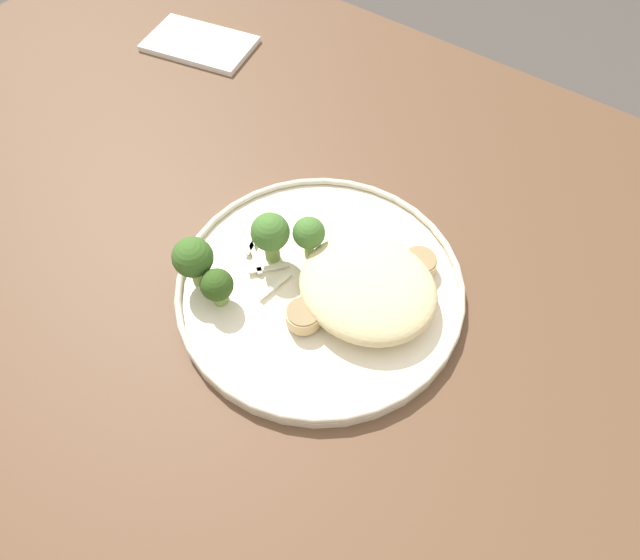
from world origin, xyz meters
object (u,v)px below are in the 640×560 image
at_px(dinner_plate, 320,286).
at_px(seared_scallop_center_golden, 370,285).
at_px(broccoli_floret_beside_noodles, 309,234).
at_px(broccoli_floret_center_pile, 217,286).
at_px(seared_scallop_left_edge, 403,308).
at_px(seared_scallop_rear_pale, 396,291).
at_px(seared_scallop_half_hidden, 305,314).
at_px(broccoli_floret_near_rim, 270,234).
at_px(broccoli_floret_rear_charred, 193,258).
at_px(folded_napkin, 200,44).
at_px(seared_scallop_tiny_bay, 419,263).

bearing_deg(dinner_plate, seared_scallop_center_golden, -152.11).
bearing_deg(broccoli_floret_beside_noodles, broccoli_floret_center_pile, 68.99).
distance_m(dinner_plate, seared_scallop_left_edge, 0.09).
distance_m(dinner_plate, broccoli_floret_center_pile, 0.10).
xyz_separation_m(dinner_plate, seared_scallop_rear_pale, (-0.07, -0.03, 0.01)).
relative_size(dinner_plate, seared_scallop_center_golden, 10.96).
height_order(seared_scallop_half_hidden, broccoli_floret_near_rim, broccoli_floret_near_rim).
height_order(seared_scallop_rear_pale, broccoli_floret_rear_charred, broccoli_floret_rear_charred).
bearing_deg(folded_napkin, broccoli_floret_center_pile, 135.65).
bearing_deg(broccoli_floret_beside_noodles, dinner_plate, 142.07).
bearing_deg(seared_scallop_left_edge, seared_scallop_center_golden, -4.85).
bearing_deg(seared_scallop_half_hidden, seared_scallop_center_golden, -115.83).
distance_m(seared_scallop_tiny_bay, seared_scallop_center_golden, 0.06).
xyz_separation_m(seared_scallop_half_hidden, broccoli_floret_rear_charred, (0.11, 0.03, 0.03)).
distance_m(seared_scallop_left_edge, broccoli_floret_center_pile, 0.18).
xyz_separation_m(dinner_plate, seared_scallop_tiny_bay, (-0.07, -0.07, 0.01)).
bearing_deg(broccoli_floret_center_pile, seared_scallop_tiny_bay, -133.28).
height_order(seared_scallop_half_hidden, seared_scallop_left_edge, same).
height_order(dinner_plate, seared_scallop_tiny_bay, seared_scallop_tiny_bay).
distance_m(broccoli_floret_near_rim, broccoli_floret_rear_charred, 0.08).
bearing_deg(seared_scallop_center_golden, seared_scallop_half_hidden, 64.17).
distance_m(seared_scallop_half_hidden, broccoli_floret_rear_charred, 0.12).
xyz_separation_m(seared_scallop_tiny_bay, seared_scallop_rear_pale, (0.00, 0.04, -0.00)).
distance_m(seared_scallop_left_edge, folded_napkin, 0.52).
bearing_deg(broccoli_floret_center_pile, broccoli_floret_rear_charred, -8.89).
bearing_deg(broccoli_floret_rear_charred, seared_scallop_rear_pale, -149.28).
distance_m(dinner_plate, broccoli_floret_rear_charred, 0.13).
xyz_separation_m(dinner_plate, seared_scallop_center_golden, (-0.04, -0.02, 0.01)).
relative_size(seared_scallop_tiny_bay, broccoli_floret_near_rim, 0.57).
relative_size(seared_scallop_rear_pale, broccoli_floret_beside_noodles, 0.46).
bearing_deg(broccoli_floret_rear_charred, seared_scallop_half_hidden, -167.28).
bearing_deg(seared_scallop_half_hidden, seared_scallop_left_edge, -139.59).
bearing_deg(folded_napkin, seared_scallop_half_hidden, 144.99).
bearing_deg(broccoli_floret_near_rim, dinner_plate, -179.59).
bearing_deg(dinner_plate, seared_scallop_half_hidden, 107.05).
xyz_separation_m(seared_scallop_rear_pale, folded_napkin, (0.45, -0.20, -0.02)).
distance_m(seared_scallop_center_golden, broccoli_floret_rear_charred, 0.17).
height_order(broccoli_floret_rear_charred, folded_napkin, broccoli_floret_rear_charred).
relative_size(dinner_plate, broccoli_floret_beside_noodles, 5.48).
bearing_deg(broccoli_floret_near_rim, folded_napkin, -36.21).
distance_m(seared_scallop_half_hidden, seared_scallop_left_edge, 0.09).
bearing_deg(seared_scallop_half_hidden, broccoli_floret_center_pile, 20.83).
bearing_deg(broccoli_floret_rear_charred, seared_scallop_left_edge, -155.02).
distance_m(seared_scallop_half_hidden, broccoli_floret_near_rim, 0.09).
xyz_separation_m(broccoli_floret_beside_noodles, folded_napkin, (0.35, -0.21, -0.04)).
xyz_separation_m(seared_scallop_tiny_bay, broccoli_floret_rear_charred, (0.17, 0.14, 0.03)).
bearing_deg(broccoli_floret_center_pile, dinner_plate, -133.71).
relative_size(seared_scallop_tiny_bay, seared_scallop_center_golden, 1.34).
bearing_deg(seared_scallop_tiny_bay, broccoli_floret_near_rim, 30.14).
height_order(seared_scallop_left_edge, broccoli_floret_near_rim, broccoli_floret_near_rim).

